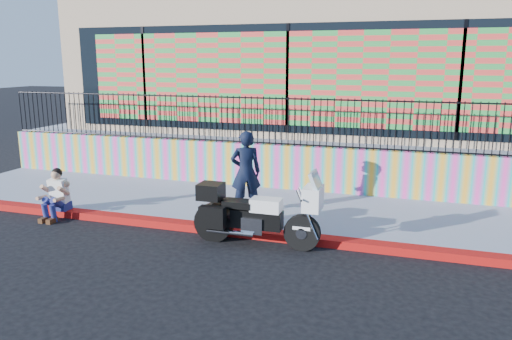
% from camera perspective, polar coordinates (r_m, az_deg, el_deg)
% --- Properties ---
extents(ground, '(90.00, 90.00, 0.00)m').
position_cam_1_polar(ground, '(9.83, -2.66, -7.38)').
color(ground, black).
rests_on(ground, ground).
extents(red_curb, '(16.00, 0.30, 0.15)m').
position_cam_1_polar(red_curb, '(9.81, -2.66, -6.96)').
color(red_curb, '#A80E0C').
rests_on(red_curb, ground).
extents(sidewalk, '(16.00, 3.00, 0.15)m').
position_cam_1_polar(sidewalk, '(11.29, 0.28, -4.32)').
color(sidewalk, '#8E97AA').
rests_on(sidewalk, ground).
extents(mural_wall, '(16.00, 0.20, 1.10)m').
position_cam_1_polar(mural_wall, '(12.62, 2.49, 0.41)').
color(mural_wall, '#FF43B0').
rests_on(mural_wall, sidewalk).
extents(metal_fence, '(15.80, 0.04, 1.20)m').
position_cam_1_polar(metal_fence, '(12.43, 2.54, 5.60)').
color(metal_fence, black).
rests_on(metal_fence, mural_wall).
extents(elevated_platform, '(16.00, 10.00, 1.25)m').
position_cam_1_polar(elevated_platform, '(17.52, 6.96, 3.49)').
color(elevated_platform, '#8E97AA').
rests_on(elevated_platform, ground).
extents(storefront_building, '(14.00, 8.06, 4.00)m').
position_cam_1_polar(storefront_building, '(17.10, 7.05, 12.09)').
color(storefront_building, tan).
rests_on(storefront_building, elevated_platform).
extents(police_motorcycle, '(2.36, 0.78, 1.47)m').
position_cam_1_polar(police_motorcycle, '(9.12, -0.19, -4.90)').
color(police_motorcycle, black).
rests_on(police_motorcycle, ground).
extents(police_officer, '(0.76, 0.65, 1.75)m').
position_cam_1_polar(police_officer, '(10.52, -1.18, -0.22)').
color(police_officer, black).
rests_on(police_officer, sidewalk).
extents(seated_man, '(0.54, 0.71, 1.06)m').
position_cam_1_polar(seated_man, '(11.46, -22.02, -3.05)').
color(seated_man, navy).
rests_on(seated_man, ground).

